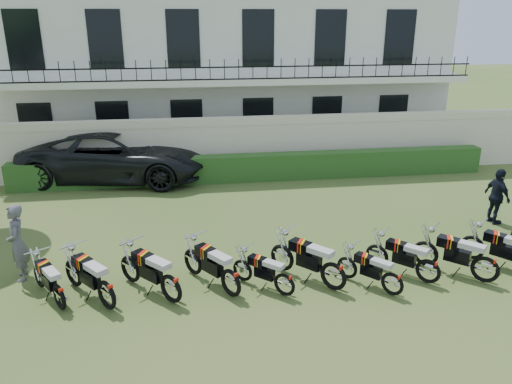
# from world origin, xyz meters

# --- Properties ---
(ground) EXTENTS (100.00, 100.00, 0.00)m
(ground) POSITION_xyz_m (0.00, 0.00, 0.00)
(ground) COLOR #3A5221
(ground) RESTS_ON ground
(perimeter_wall) EXTENTS (30.00, 0.35, 2.30)m
(perimeter_wall) POSITION_xyz_m (0.00, 8.00, 1.17)
(perimeter_wall) COLOR beige
(perimeter_wall) RESTS_ON ground
(hedge) EXTENTS (18.00, 0.60, 1.00)m
(hedge) POSITION_xyz_m (1.00, 7.20, 0.50)
(hedge) COLOR #1B491A
(hedge) RESTS_ON ground
(building) EXTENTS (20.40, 9.60, 7.40)m
(building) POSITION_xyz_m (0.00, 13.96, 3.71)
(building) COLOR silver
(building) RESTS_ON ground
(motorcycle_0) EXTENTS (1.06, 1.57, 0.99)m
(motorcycle_0) POSITION_xyz_m (-4.39, -1.07, 0.46)
(motorcycle_0) COLOR black
(motorcycle_0) RESTS_ON ground
(motorcycle_1) EXTENTS (1.38, 1.67, 1.13)m
(motorcycle_1) POSITION_xyz_m (-3.39, -1.20, 0.52)
(motorcycle_1) COLOR black
(motorcycle_1) RESTS_ON ground
(motorcycle_2) EXTENTS (1.48, 1.60, 1.13)m
(motorcycle_2) POSITION_xyz_m (-2.04, -1.13, 0.52)
(motorcycle_2) COLOR black
(motorcycle_2) RESTS_ON ground
(motorcycle_3) EXTENTS (1.27, 1.72, 1.12)m
(motorcycle_3) POSITION_xyz_m (-0.73, -1.06, 0.51)
(motorcycle_3) COLOR black
(motorcycle_3) RESTS_ON ground
(motorcycle_4) EXTENTS (1.30, 1.22, 0.93)m
(motorcycle_4) POSITION_xyz_m (0.46, -1.20, 0.43)
(motorcycle_4) COLOR black
(motorcycle_4) RESTS_ON ground
(motorcycle_5) EXTENTS (1.51, 1.64, 1.16)m
(motorcycle_5) POSITION_xyz_m (1.61, -1.11, 0.54)
(motorcycle_5) COLOR black
(motorcycle_5) RESTS_ON ground
(motorcycle_6) EXTENTS (1.19, 1.35, 0.93)m
(motorcycle_6) POSITION_xyz_m (2.86, -1.51, 0.43)
(motorcycle_6) COLOR black
(motorcycle_6) RESTS_ON ground
(motorcycle_7) EXTENTS (1.38, 1.42, 1.03)m
(motorcycle_7) POSITION_xyz_m (3.90, -1.12, 0.47)
(motorcycle_7) COLOR black
(motorcycle_7) RESTS_ON ground
(motorcycle_8) EXTENTS (1.54, 1.51, 1.12)m
(motorcycle_8) POSITION_xyz_m (5.23, -1.28, 0.52)
(motorcycle_8) COLOR black
(motorcycle_8) RESTS_ON ground
(suv) EXTENTS (7.30, 4.26, 1.91)m
(suv) POSITION_xyz_m (-4.23, 8.06, 0.95)
(suv) COLOR black
(suv) RESTS_ON ground
(inspector) EXTENTS (0.60, 0.77, 1.87)m
(inspector) POSITION_xyz_m (-5.61, 0.49, 0.94)
(inspector) COLOR #5E5E63
(inspector) RESTS_ON ground
(officer_5) EXTENTS (0.53, 1.05, 1.71)m
(officer_5) POSITION_xyz_m (7.57, 2.03, 0.86)
(officer_5) COLOR black
(officer_5) RESTS_ON ground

